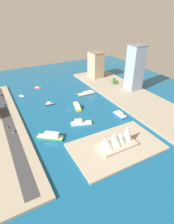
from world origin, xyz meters
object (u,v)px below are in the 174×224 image
at_px(tower_tall_glass, 135,68).
at_px(traffic_light_waterfront, 7,102).
at_px(ferry_green_doubledeck, 51,136).
at_px(barge_flat_brown, 87,93).
at_px(opera_landmark, 116,140).
at_px(patrol_launch_navy, 49,104).
at_px(sailboat_small_white, 22,96).
at_px(sedan_silver, 14,132).
at_px(suv_black, 2,95).
at_px(tugboat_red, 38,88).
at_px(pickup_red, 3,97).
at_px(ferry_yellow_fast, 77,106).
at_px(hatchback_blue, 5,105).
at_px(apartment_midrise_tan, 96,65).
at_px(taxi_yellow_cab, 7,127).
at_px(catamaran_blue, 120,114).
at_px(ferry_white_commuter, 81,123).

distance_m(tower_tall_glass, traffic_light_waterfront, 194.07).
bearing_deg(ferry_green_doubledeck, barge_flat_brown, -137.01).
height_order(barge_flat_brown, opera_landmark, opera_landmark).
relative_size(patrol_launch_navy, sailboat_small_white, 1.32).
bearing_deg(patrol_launch_navy, sedan_silver, 40.63).
bearing_deg(opera_landmark, suv_black, -64.64).
distance_m(tugboat_red, pickup_red, 58.68).
xyz_separation_m(ferry_yellow_fast, hatchback_blue, (86.75, -48.58, 1.25)).
relative_size(suv_black, opera_landmark, 0.13).
distance_m(tugboat_red, apartment_midrise_tan, 114.52).
height_order(suv_black, opera_landmark, opera_landmark).
xyz_separation_m(suv_black, opera_landmark, (-83.39, 175.95, 6.10)).
distance_m(taxi_yellow_cab, opera_landmark, 121.28).
xyz_separation_m(catamaran_blue, pickup_red, (124.17, -118.75, 2.08)).
distance_m(tower_tall_glass, apartment_midrise_tan, 83.39).
bearing_deg(ferry_white_commuter, suv_black, -59.54).
distance_m(tugboat_red, tower_tall_glass, 160.86).
xyz_separation_m(ferry_white_commuter, tower_tall_glass, (-119.94, -50.10, 34.77)).
bearing_deg(sailboat_small_white, patrol_launch_navy, 121.23).
distance_m(traffic_light_waterfront, opera_landmark, 161.10).
relative_size(apartment_midrise_tan, suv_black, 8.74).
bearing_deg(sedan_silver, ferry_white_commuter, 167.11).
distance_m(tugboat_red, ferry_green_doubledeck, 141.07).
bearing_deg(taxi_yellow_cab, apartment_midrise_tan, -150.08).
height_order(patrol_launch_navy, ferry_white_commuter, ferry_white_commuter).
bearing_deg(tugboat_red, pickup_red, 16.05).
distance_m(catamaran_blue, sedan_silver, 127.15).
distance_m(patrol_launch_navy, opera_landmark, 121.56).
height_order(tugboat_red, suv_black, suv_black).
distance_m(patrol_launch_navy, pickup_red, 73.44).
distance_m(apartment_midrise_tan, sedan_silver, 204.54).
bearing_deg(hatchback_blue, ferry_yellow_fast, 150.75).
relative_size(catamaran_blue, sedan_silver, 4.24).
height_order(patrol_launch_navy, ferry_green_doubledeck, ferry_green_doubledeck).
relative_size(catamaran_blue, opera_landmark, 0.52).
bearing_deg(sailboat_small_white, tower_tall_glass, 159.48).
relative_size(tugboat_red, traffic_light_waterfront, 1.73).
relative_size(sailboat_small_white, catamaran_blue, 0.46).
bearing_deg(pickup_red, barge_flat_brown, 161.04).
relative_size(patrol_launch_navy, apartment_midrise_tan, 0.27).
xyz_separation_m(sailboat_small_white, taxi_yellow_cab, (32.52, 82.87, 2.80)).
distance_m(sailboat_small_white, opera_landmark, 174.74).
bearing_deg(patrol_launch_navy, ferry_yellow_fast, 139.80).
bearing_deg(taxi_yellow_cab, patrol_launch_navy, -149.65).
relative_size(tugboat_red, hatchback_blue, 2.40).
xyz_separation_m(ferry_white_commuter, taxi_yellow_cab, (77.63, -29.01, 1.31)).
bearing_deg(barge_flat_brown, hatchback_blue, -7.12).
xyz_separation_m(barge_flat_brown, ferry_green_doubledeck, (87.63, 81.70, 1.74)).
height_order(sailboat_small_white, tower_tall_glass, tower_tall_glass).
bearing_deg(apartment_midrise_tan, barge_flat_brown, 49.31).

